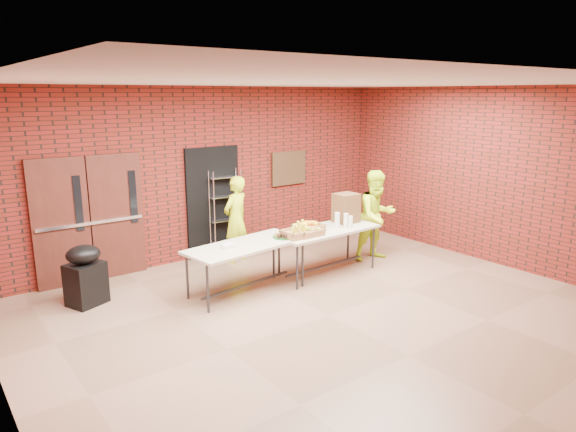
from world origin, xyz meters
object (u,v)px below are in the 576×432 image
(covered_grill, at_px, (85,275))
(volunteer_man, at_px, (377,215))
(wire_rack, at_px, (226,213))
(coffee_dispenser, at_px, (346,208))
(table_right, at_px, (325,233))
(table_left, at_px, (246,248))
(volunteer_woman, at_px, (236,219))

(covered_grill, bearing_deg, volunteer_man, -34.08)
(wire_rack, bearing_deg, coffee_dispenser, -41.34)
(wire_rack, xyz_separation_m, table_right, (0.83, -1.94, -0.10))
(table_left, bearing_deg, volunteer_man, -7.66)
(covered_grill, xyz_separation_m, volunteer_man, (5.01, -1.06, 0.39))
(wire_rack, distance_m, covered_grill, 3.04)
(table_left, distance_m, volunteer_man, 2.87)
(coffee_dispenser, bearing_deg, volunteer_woman, 137.57)
(wire_rack, distance_m, table_right, 2.11)
(coffee_dispenser, height_order, covered_grill, coffee_dispenser)
(table_right, relative_size, volunteer_man, 1.16)
(coffee_dispenser, height_order, volunteer_woman, volunteer_woman)
(volunteer_woman, distance_m, volunteer_man, 2.62)
(table_left, xyz_separation_m, volunteer_woman, (0.70, 1.46, 0.07))
(wire_rack, bearing_deg, volunteer_woman, -85.64)
(table_right, xyz_separation_m, volunteer_man, (1.29, 0.03, 0.12))
(wire_rack, height_order, covered_grill, wire_rack)
(table_right, bearing_deg, table_left, 176.53)
(table_right, relative_size, covered_grill, 2.15)
(table_right, xyz_separation_m, volunteer_woman, (-0.87, 1.51, 0.07))
(table_right, distance_m, volunteer_man, 1.30)
(table_left, height_order, coffee_dispenser, coffee_dispenser)
(coffee_dispenser, relative_size, volunteer_woman, 0.33)
(volunteer_woman, height_order, volunteer_man, volunteer_man)
(coffee_dispenser, xyz_separation_m, covered_grill, (-4.34, 0.94, -0.60))
(table_right, distance_m, coffee_dispenser, 0.71)
(table_left, relative_size, coffee_dispenser, 3.85)
(table_right, bearing_deg, volunteer_woman, 118.41)
(covered_grill, relative_size, volunteer_man, 0.54)
(covered_grill, bearing_deg, volunteer_woman, -13.78)
(wire_rack, bearing_deg, table_right, -57.08)
(covered_grill, distance_m, volunteer_man, 5.14)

